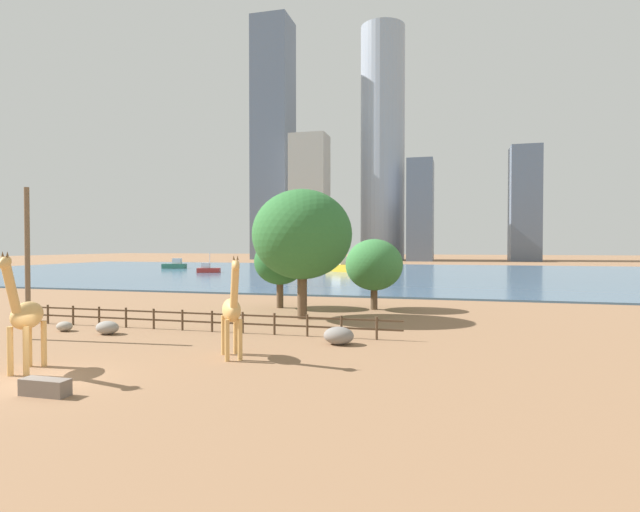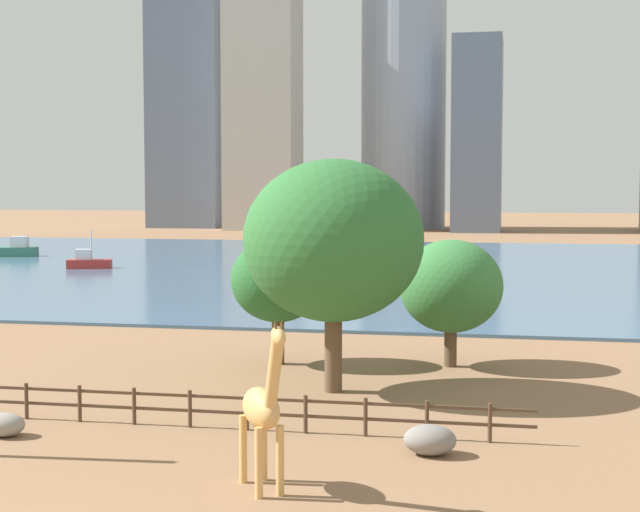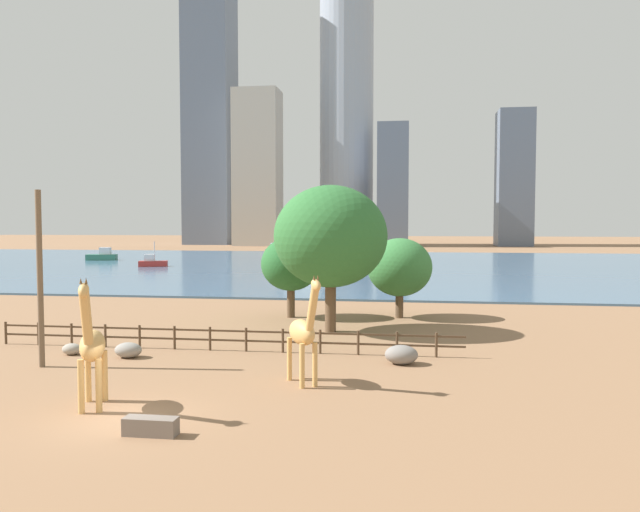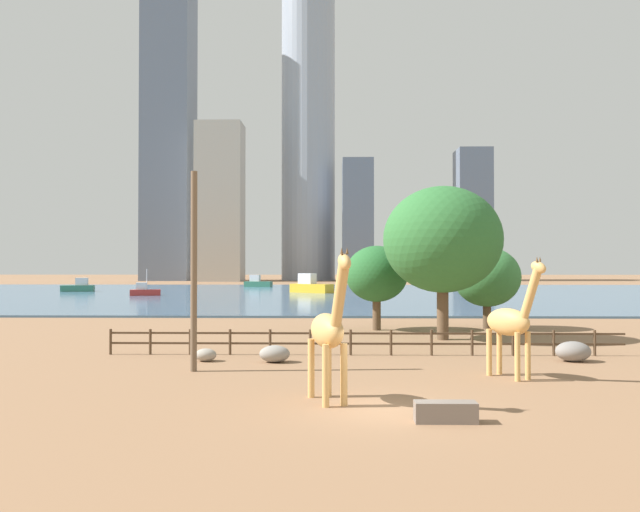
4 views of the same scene
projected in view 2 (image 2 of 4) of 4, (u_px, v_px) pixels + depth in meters
The scene contains 16 objects.
ground_plane at pixel (394, 266), 100.61m from camera, with size 400.00×400.00×0.00m, color #8C6647.
harbor_water at pixel (390, 268), 97.67m from camera, with size 180.00×86.00×0.20m, color #476B8C.
giraffe_companion at pixel (263, 409), 26.67m from camera, with size 2.10×2.86×4.90m.
boulder_near_fence at pixel (430, 440), 30.35m from camera, with size 1.65×1.27×0.96m, color gray.
boulder_by_pole at pixel (4, 425), 32.60m from camera, with size 1.43×1.06×0.80m, color gray.
enclosure_fence at pixel (145, 404), 34.12m from camera, with size 26.12×0.14×1.30m.
tree_left_large at pixel (333, 241), 39.24m from camera, with size 7.27×7.27×9.42m.
tree_center_broad at pixel (451, 286), 44.91m from camera, with size 4.75×4.75×5.87m.
tree_right_tall at pixel (278, 280), 45.53m from camera, with size 4.40×4.40×5.94m.
boat_ferry at pixel (88, 262), 95.88m from camera, with size 4.51×2.67×3.83m.
boat_sailboat at pixel (343, 254), 100.98m from camera, with size 7.16×5.96×3.06m.
boat_tug at pixel (15, 249), 111.97m from camera, with size 5.43×2.85×2.27m.
boat_barge at pixel (290, 241), 128.99m from camera, with size 5.74×2.97×2.41m.
skyline_tower_needle at pixel (404, 3), 186.40m from camera, with size 16.19×16.19×85.75m, color #939EAD.
skyline_block_central at pixel (263, 108), 180.43m from camera, with size 12.95×10.48×44.90m, color #ADA89E.
skyline_tower_glass at pixel (477, 135), 175.07m from camera, with size 8.57×14.55×34.34m, color slate.
Camera 2 is at (12.29, -19.80, 8.38)m, focal length 55.00 mm.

